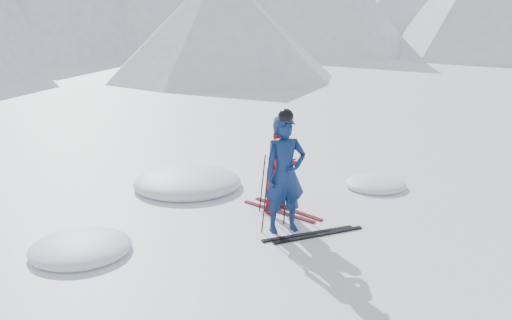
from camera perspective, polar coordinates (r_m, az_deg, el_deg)
ground at (r=10.60m, az=7.77°, el=-5.01°), size 160.00×160.00×0.00m
skier_blue at (r=9.12m, az=3.07°, el=-1.53°), size 0.85×0.70×2.01m
skier_red at (r=10.11m, az=2.89°, el=-0.98°), size 0.86×0.70×1.65m
pole_blue_left at (r=9.14m, az=1.01°, el=-3.68°), size 0.13×0.09×1.34m
pole_blue_right at (r=9.56m, az=3.12°, el=-2.86°), size 0.13×0.08×1.34m
pole_red_left at (r=10.18m, az=0.67°, el=-2.46°), size 0.11×0.09×1.10m
pole_red_right at (r=10.49m, az=3.53°, el=-1.96°), size 0.11×0.08×1.10m
ski_worn_left at (r=10.28m, az=2.34°, el=-5.43°), size 0.32×1.70×0.03m
ski_worn_right at (r=10.43m, az=3.32°, el=-5.14°), size 0.20×1.70×0.03m
ski_loose_a at (r=9.30m, az=5.51°, el=-7.74°), size 1.65×0.60×0.03m
ski_loose_b at (r=9.27m, az=6.61°, el=-7.85°), size 1.66×0.55×0.03m
snow_lumps at (r=11.17m, az=-6.50°, el=-3.94°), size 7.71×4.44×0.51m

